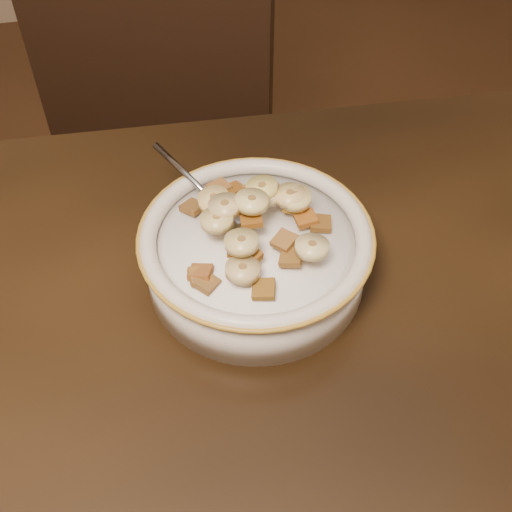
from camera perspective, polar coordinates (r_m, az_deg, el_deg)
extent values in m
cube|color=black|center=(1.11, -7.31, 3.04)|extent=(0.54, 0.54, 0.94)
cylinder|color=silver|center=(0.63, 0.00, -0.25)|extent=(0.22, 0.22, 0.05)
cylinder|color=white|center=(0.61, 0.00, 1.36)|extent=(0.18, 0.18, 0.00)
ellipsoid|color=#9BA3B5|center=(0.63, -2.13, 3.33)|extent=(0.06, 0.06, 0.01)
cube|color=brown|center=(0.64, -5.63, 4.36)|extent=(0.03, 0.03, 0.01)
cube|color=brown|center=(0.58, 3.13, -0.12)|extent=(0.03, 0.03, 0.01)
cube|color=#935917|center=(0.64, -3.87, 5.16)|extent=(0.02, 0.02, 0.01)
cube|color=brown|center=(0.57, -4.47, -2.36)|extent=(0.03, 0.03, 0.01)
cube|color=brown|center=(0.57, -0.71, 0.10)|extent=(0.03, 0.03, 0.01)
cube|color=brown|center=(0.59, -0.43, 3.24)|extent=(0.02, 0.02, 0.01)
cube|color=brown|center=(0.56, 0.68, -2.95)|extent=(0.03, 0.03, 0.01)
cube|color=brown|center=(0.62, -3.58, 3.38)|extent=(0.03, 0.03, 0.01)
cube|color=brown|center=(0.58, -1.64, 0.74)|extent=(0.02, 0.02, 0.01)
cube|color=#8D5619|center=(0.62, 4.44, 3.34)|extent=(0.02, 0.02, 0.01)
cube|color=brown|center=(0.59, 4.96, 0.46)|extent=(0.02, 0.02, 0.01)
cube|color=#956718|center=(0.63, 3.36, 4.44)|extent=(0.03, 0.03, 0.01)
cube|color=brown|center=(0.65, -2.00, 5.94)|extent=(0.03, 0.03, 0.01)
cube|color=olive|center=(0.65, -3.30, 6.10)|extent=(0.03, 0.03, 0.01)
cube|color=brown|center=(0.65, -0.23, 5.70)|extent=(0.02, 0.02, 0.01)
cube|color=brown|center=(0.58, -4.97, -1.44)|extent=(0.03, 0.03, 0.01)
cube|color=olive|center=(0.58, -4.98, -1.80)|extent=(0.02, 0.02, 0.01)
cube|color=brown|center=(0.62, 5.77, 2.92)|extent=(0.02, 0.02, 0.01)
cube|color=#95581A|center=(0.64, 3.01, 5.16)|extent=(0.03, 0.03, 0.01)
cube|color=brown|center=(0.59, 2.55, 1.38)|extent=(0.03, 0.03, 0.01)
cube|color=#8E601A|center=(0.58, -0.71, -0.19)|extent=(0.03, 0.03, 0.01)
cylinder|color=#D2BB77|center=(0.56, -1.19, -1.25)|extent=(0.04, 0.04, 0.01)
cylinder|color=#EFCE83|center=(0.62, 3.03, 5.38)|extent=(0.04, 0.04, 0.01)
cylinder|color=beige|center=(0.60, -2.79, 4.43)|extent=(0.04, 0.04, 0.01)
cylinder|color=#F8D77A|center=(0.62, -3.77, 5.00)|extent=(0.04, 0.04, 0.01)
cylinder|color=beige|center=(0.59, -3.51, 3.21)|extent=(0.04, 0.04, 0.01)
cylinder|color=#FCF07E|center=(0.62, 0.52, 6.02)|extent=(0.04, 0.04, 0.01)
cylinder|color=tan|center=(0.63, 0.87, 5.66)|extent=(0.04, 0.04, 0.01)
cylinder|color=#F8E48A|center=(0.62, 3.54, 5.19)|extent=(0.03, 0.03, 0.01)
cylinder|color=beige|center=(0.59, -0.37, 4.86)|extent=(0.04, 0.04, 0.01)
cylinder|color=beige|center=(0.62, 1.02, 5.59)|extent=(0.04, 0.04, 0.01)
cylinder|color=#ECD088|center=(0.57, -1.29, 1.22)|extent=(0.04, 0.04, 0.01)
cylinder|color=beige|center=(0.57, 5.00, 0.79)|extent=(0.04, 0.04, 0.02)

